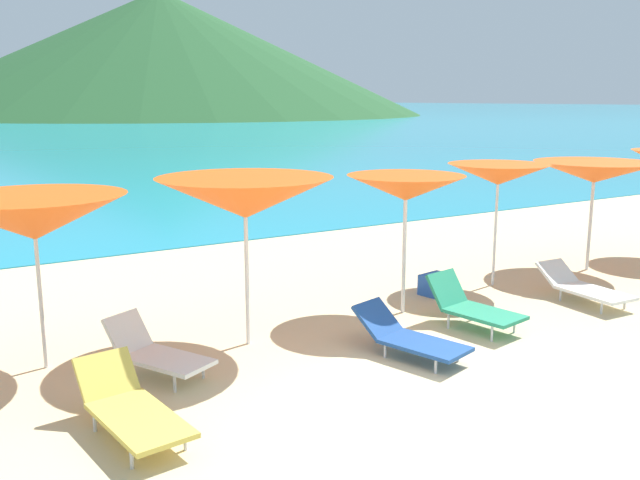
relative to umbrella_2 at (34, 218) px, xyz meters
name	(u,v)px	position (x,y,z in m)	size (l,w,h in m)	color
ground_plane	(159,249)	(3.61, 6.52, -2.00)	(50.00, 100.00, 0.30)	beige
headland_hill	(161,53)	(45.45, 127.67, 10.10)	(102.68, 102.68, 23.90)	#235128
umbrella_2	(34,218)	(0.00, 0.00, 0.00)	(2.33, 2.33, 2.12)	silver
umbrella_3	(245,198)	(2.46, -0.53, 0.11)	(2.34, 2.34, 2.23)	silver
umbrella_4	(406,188)	(5.08, -0.53, 0.06)	(1.76, 1.76, 2.11)	silver
umbrella_5	(498,175)	(7.40, -0.11, 0.09)	(1.83, 1.83, 2.13)	silver
umbrella_6	(594,172)	(9.75, -0.25, 0.01)	(2.23, 2.23, 2.06)	silver
lounge_chair_1	(130,407)	(0.39, -2.22, -1.58)	(0.78, 1.66, 0.63)	#D8BF4C
lounge_chair_3	(472,306)	(5.46, -1.61, -1.53)	(0.86, 1.45, 0.72)	#268C66
lounge_chair_4	(583,286)	(7.89, -1.60, -1.60)	(0.68, 1.60, 0.54)	white
lounge_chair_5	(409,336)	(4.00, -2.00, -1.59)	(0.97, 1.61, 0.59)	#1E478C
lounge_chair_7	(156,352)	(1.06, -0.95, -1.55)	(1.08, 1.43, 0.68)	white
cooler_box	(435,284)	(6.16, -0.03, -1.68)	(0.50, 0.36, 0.34)	blue
cruise_ship	(110,81)	(62.58, 231.49, 7.00)	(62.15, 22.20, 22.77)	white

